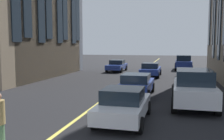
# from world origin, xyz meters

# --- Properties ---
(lane_centre_line) EXTENTS (80.00, 0.16, 0.01)m
(lane_centre_line) POSITION_xyz_m (20.00, 0.00, 0.00)
(lane_centre_line) COLOR #D8C64C
(lane_centre_line) RESTS_ON ground_plane
(car_black_mid) EXTENTS (4.40, 1.95, 1.37)m
(car_black_mid) POSITION_xyz_m (16.33, -4.90, 0.70)
(car_black_mid) COLOR black
(car_black_mid) RESTS_ON ground_plane
(car_blue_oncoming) EXTENTS (4.70, 2.14, 1.88)m
(car_blue_oncoming) POSITION_xyz_m (30.76, -4.90, 0.97)
(car_blue_oncoming) COLOR navy
(car_blue_oncoming) RESTS_ON ground_plane
(car_white_trailing) EXTENTS (4.70, 2.14, 1.88)m
(car_white_trailing) POSITION_xyz_m (10.52, -4.90, 0.97)
(car_white_trailing) COLOR silver
(car_white_trailing) RESTS_ON ground_plane
(car_blue_far) EXTENTS (4.40, 1.95, 1.37)m
(car_blue_far) POSITION_xyz_m (22.70, -1.53, 0.70)
(car_blue_far) COLOR navy
(car_blue_far) RESTS_ON ground_plane
(car_blue_near) EXTENTS (4.40, 1.95, 1.37)m
(car_blue_near) POSITION_xyz_m (12.53, -1.66, 0.70)
(car_blue_near) COLOR navy
(car_blue_near) RESTS_ON ground_plane
(car_white_parked_b) EXTENTS (3.90, 1.89, 1.40)m
(car_white_parked_b) POSITION_xyz_m (7.08, -1.98, 0.70)
(car_white_parked_b) COLOR silver
(car_white_parked_b) RESTS_ON ground_plane
(car_blue_parked_a) EXTENTS (4.40, 1.95, 1.37)m
(car_blue_parked_a) POSITION_xyz_m (26.81, 2.92, 0.70)
(car_blue_parked_a) COLOR navy
(car_blue_parked_a) RESTS_ON ground_plane
(traffic_light_mast) EXTENTS (0.36, 4.59, 5.50)m
(traffic_light_mast) POSITION_xyz_m (4.29, -4.95, 3.92)
(traffic_light_mast) COLOR #595B60
(traffic_light_mast) RESTS_ON ground_plane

